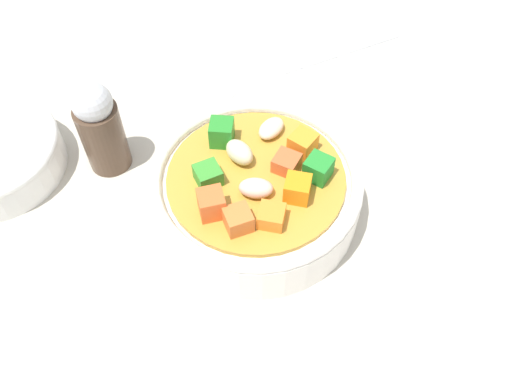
% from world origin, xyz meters
% --- Properties ---
extents(ground_plane, '(1.40, 1.40, 0.02)m').
position_xyz_m(ground_plane, '(0.00, 0.00, -0.01)').
color(ground_plane, '#BAB2A0').
extents(soup_bowl_main, '(0.15, 0.15, 0.06)m').
position_xyz_m(soup_bowl_main, '(0.00, 0.00, 0.02)').
color(soup_bowl_main, white).
rests_on(soup_bowl_main, ground_plane).
extents(spoon, '(0.06, 0.21, 0.01)m').
position_xyz_m(spoon, '(-0.11, 0.11, 0.00)').
color(spoon, silver).
rests_on(spoon, ground_plane).
extents(pepper_shaker, '(0.03, 0.03, 0.08)m').
position_xyz_m(pepper_shaker, '(-0.11, -0.07, 0.04)').
color(pepper_shaker, '#4C3828').
rests_on(pepper_shaker, ground_plane).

